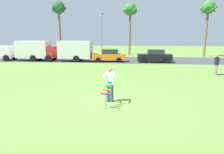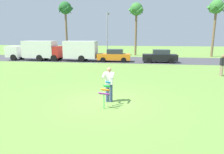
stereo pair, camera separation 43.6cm
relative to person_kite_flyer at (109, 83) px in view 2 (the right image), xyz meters
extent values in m
plane|color=olive|center=(-0.23, -0.08, -0.95)|extent=(120.00, 120.00, 0.00)
cube|color=#424247|center=(-0.23, 18.09, -0.95)|extent=(120.00, 8.00, 0.01)
cylinder|color=#384772|center=(0.09, 0.02, -0.50)|extent=(0.16, 0.16, 0.90)
cylinder|color=#384772|center=(-0.09, 0.02, -0.50)|extent=(0.16, 0.16, 0.90)
cube|color=silver|center=(0.00, 0.02, 0.25)|extent=(0.37, 0.23, 0.60)
sphere|color=#9E7051|center=(0.00, 0.02, 0.67)|extent=(0.22, 0.22, 0.22)
cylinder|color=silver|center=(0.21, -0.23, 0.43)|extent=(0.11, 0.59, 0.24)
cylinder|color=silver|center=(-0.23, -0.22, 0.43)|extent=(0.11, 0.59, 0.24)
cube|color=blue|center=(0.04, -0.49, 0.16)|extent=(0.25, 0.19, 0.12)
cube|color=green|center=(0.00, -0.65, 0.02)|extent=(0.34, 0.21, 0.12)
cube|color=orange|center=(-0.04, -0.81, -0.12)|extent=(0.44, 0.24, 0.12)
cube|color=purple|center=(-0.08, -0.97, -0.25)|extent=(0.53, 0.26, 0.12)
cylinder|color=green|center=(-0.08, -0.97, -0.60)|extent=(0.04, 0.04, 0.70)
cube|color=silver|center=(-15.65, 15.68, 0.22)|extent=(1.81, 1.91, 1.50)
cube|color=silver|center=(-11.95, 15.70, 0.57)|extent=(4.21, 2.02, 2.20)
cylinder|color=black|center=(-15.30, 14.76, -0.53)|extent=(0.84, 0.28, 0.84)
cylinder|color=black|center=(-15.31, 16.60, -0.53)|extent=(0.84, 0.28, 0.84)
cylinder|color=black|center=(-11.59, 14.78, -0.53)|extent=(0.84, 0.28, 0.84)
cylinder|color=black|center=(-11.60, 16.62, -0.53)|extent=(0.84, 0.28, 0.84)
cube|color=#B2231E|center=(-9.94, 15.70, 0.22)|extent=(1.80, 1.90, 1.50)
cube|color=silver|center=(-6.24, 15.69, 0.57)|extent=(4.20, 2.01, 2.20)
cylinder|color=black|center=(-9.59, 14.78, -0.53)|extent=(0.84, 0.28, 0.84)
cylinder|color=black|center=(-9.59, 16.62, -0.53)|extent=(0.84, 0.28, 0.84)
cylinder|color=black|center=(-5.89, 14.77, -0.53)|extent=(0.84, 0.28, 0.84)
cylinder|color=black|center=(-5.89, 16.61, -0.53)|extent=(0.84, 0.28, 0.84)
cube|color=orange|center=(-1.84, 15.69, -0.31)|extent=(4.25, 1.83, 0.76)
cube|color=#282D38|center=(-1.69, 15.70, 0.35)|extent=(2.06, 1.46, 0.60)
cylinder|color=black|center=(-3.11, 14.85, -0.63)|extent=(0.65, 0.24, 0.64)
cylinder|color=black|center=(-3.16, 16.46, -0.63)|extent=(0.65, 0.24, 0.64)
cylinder|color=black|center=(-0.51, 14.93, -0.63)|extent=(0.65, 0.24, 0.64)
cylinder|color=black|center=(-0.56, 16.54, -0.63)|extent=(0.65, 0.24, 0.64)
cube|color=black|center=(3.90, 15.69, -0.31)|extent=(4.21, 1.72, 0.76)
cube|color=#282D38|center=(4.05, 15.69, 0.35)|extent=(2.02, 1.40, 0.60)
cylinder|color=black|center=(2.60, 14.88, -0.63)|extent=(0.64, 0.22, 0.64)
cylinder|color=black|center=(2.60, 16.50, -0.63)|extent=(0.64, 0.22, 0.64)
cylinder|color=black|center=(5.21, 14.89, -0.63)|extent=(0.64, 0.22, 0.64)
cylinder|color=black|center=(5.20, 16.51, -0.63)|extent=(0.64, 0.22, 0.64)
cylinder|color=brown|center=(-11.38, 24.23, 2.94)|extent=(0.36, 0.36, 7.79)
sphere|color=#236028|center=(-11.38, 24.23, 7.04)|extent=(2.10, 2.10, 2.10)
cone|color=#236028|center=(-10.43, 24.23, 6.59)|extent=(0.44, 1.56, 1.28)
cone|color=#236028|center=(-11.08, 25.13, 6.59)|extent=(1.62, 0.90, 1.28)
cone|color=#236028|center=(-12.14, 24.78, 6.59)|extent=(1.27, 1.52, 1.28)
cone|color=#236028|center=(-12.14, 23.67, 6.59)|extent=(1.27, 1.52, 1.28)
cone|color=#236028|center=(-11.08, 23.32, 6.59)|extent=(1.62, 0.90, 1.28)
cylinder|color=brown|center=(0.69, 24.92, 2.77)|extent=(0.36, 0.36, 7.45)
sphere|color=#387A33|center=(0.69, 24.92, 6.70)|extent=(2.10, 2.10, 2.10)
cone|color=#387A33|center=(1.64, 24.92, 6.25)|extent=(0.44, 1.56, 1.28)
cone|color=#387A33|center=(0.98, 25.82, 6.25)|extent=(1.62, 0.90, 1.28)
cone|color=#387A33|center=(-0.08, 25.48, 6.25)|extent=(1.27, 1.52, 1.28)
cone|color=#387A33|center=(-0.08, 24.36, 6.25)|extent=(1.27, 1.52, 1.28)
cone|color=#387A33|center=(0.98, 24.02, 6.25)|extent=(1.62, 0.90, 1.28)
cylinder|color=brown|center=(12.86, 24.07, 2.79)|extent=(0.36, 0.36, 7.47)
sphere|color=#387A33|center=(12.86, 24.07, 6.72)|extent=(2.10, 2.10, 2.10)
cone|color=#387A33|center=(13.81, 24.07, 6.27)|extent=(0.44, 1.56, 1.28)
cone|color=#387A33|center=(13.16, 24.98, 6.27)|extent=(1.62, 0.90, 1.28)
cone|color=#387A33|center=(12.10, 24.63, 6.27)|extent=(1.27, 1.52, 1.28)
cone|color=#387A33|center=(12.10, 23.52, 6.27)|extent=(1.27, 1.52, 1.28)
cone|color=#387A33|center=(13.16, 23.17, 6.27)|extent=(1.62, 0.90, 1.28)
cylinder|color=#9E9EA3|center=(-3.86, 22.63, 2.55)|extent=(0.16, 0.16, 7.00)
cylinder|color=#9E9EA3|center=(-3.86, 23.33, 5.95)|extent=(0.10, 1.40, 0.10)
cube|color=#4C4C51|center=(-3.86, 23.98, 5.91)|extent=(0.24, 0.44, 0.16)
cylinder|color=gray|center=(8.12, 7.62, -0.50)|extent=(0.16, 0.16, 0.90)
cylinder|color=gray|center=(8.11, 7.80, -0.50)|extent=(0.16, 0.16, 0.90)
cube|color=black|center=(8.11, 7.71, 0.25)|extent=(0.25, 0.38, 0.60)
sphere|color=#9E7051|center=(8.11, 7.71, 0.67)|extent=(0.22, 0.22, 0.22)
cylinder|color=black|center=(8.13, 7.47, 0.21)|extent=(0.09, 0.09, 0.58)
cylinder|color=black|center=(8.09, 7.95, 0.21)|extent=(0.09, 0.09, 0.58)
camera|label=1|loc=(1.01, -9.12, 2.23)|focal=31.10mm
camera|label=2|loc=(1.44, -9.07, 2.23)|focal=31.10mm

